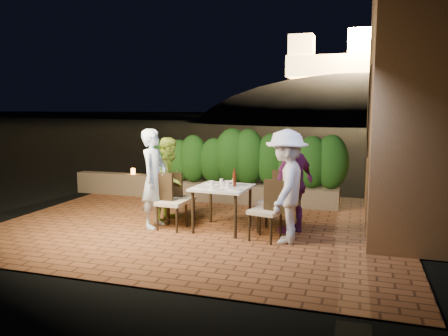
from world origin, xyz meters
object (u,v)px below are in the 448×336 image
at_px(dining_table, 222,208).
at_px(diner_green, 170,179).
at_px(beer_bottle, 234,177).
at_px(chair_left_front, 172,201).
at_px(chair_left_back, 181,198).
at_px(diner_purple, 294,183).
at_px(diner_white, 286,186).
at_px(bowl, 228,182).
at_px(diner_blue, 154,178).
at_px(parapet_lamp, 133,171).
at_px(chair_right_front, 265,210).
at_px(chair_right_back, 273,201).

bearing_deg(dining_table, diner_green, 160.52).
distance_m(dining_table, beer_bottle, 0.57).
xyz_separation_m(dining_table, chair_left_front, (-0.84, -0.20, 0.11)).
distance_m(chair_left_back, diner_green, 0.43).
height_order(chair_left_front, diner_purple, diner_purple).
height_order(dining_table, chair_left_back, chair_left_back).
xyz_separation_m(chair_left_back, diner_white, (2.00, -0.64, 0.42)).
relative_size(bowl, chair_left_front, 0.18).
bearing_deg(diner_white, diner_blue, -93.54).
bearing_deg(parapet_lamp, bowl, -33.32).
xyz_separation_m(chair_right_front, diner_white, (0.32, 0.00, 0.39)).
height_order(chair_left_front, chair_left_back, chair_left_front).
relative_size(beer_bottle, chair_right_back, 0.29).
xyz_separation_m(beer_bottle, bowl, (-0.19, 0.24, -0.13)).
distance_m(diner_blue, parapet_lamp, 2.97).
distance_m(beer_bottle, chair_right_back, 0.76).
relative_size(dining_table, beer_bottle, 2.94).
height_order(beer_bottle, chair_left_front, beer_bottle).
distance_m(chair_left_back, chair_right_front, 1.80).
relative_size(bowl, chair_right_back, 0.16).
height_order(chair_right_back, diner_blue, diner_blue).
bearing_deg(diner_blue, chair_right_front, -94.90).
relative_size(chair_right_front, parapet_lamp, 6.91).
relative_size(beer_bottle, diner_green, 0.20).
bearing_deg(parapet_lamp, diner_blue, -54.00).
xyz_separation_m(chair_left_back, chair_right_front, (1.68, -0.64, 0.04)).
bearing_deg(chair_left_back, chair_right_front, -17.37).
height_order(chair_right_back, diner_green, diner_green).
relative_size(chair_left_front, diner_purple, 0.58).
distance_m(chair_right_front, diner_purple, 0.74).
relative_size(chair_right_front, diner_white, 0.56).
relative_size(beer_bottle, diner_blue, 0.18).
bearing_deg(diner_green, diner_blue, -179.11).
distance_m(chair_right_back, diner_purple, 0.45).
bearing_deg(diner_white, dining_table, -105.92).
distance_m(bowl, chair_right_front, 1.08).
bearing_deg(dining_table, bowl, 89.03).
bearing_deg(beer_bottle, dining_table, -161.62).
bearing_deg(diner_blue, dining_table, -81.85).
relative_size(chair_right_front, diner_green, 0.63).
bearing_deg(chair_right_back, diner_white, 128.13).
distance_m(diner_blue, diner_green, 0.57).
xyz_separation_m(chair_left_front, diner_blue, (-0.34, 0.04, 0.37)).
relative_size(chair_left_back, diner_white, 0.51).
height_order(diner_blue, diner_white, diner_white).
bearing_deg(chair_right_front, parapet_lamp, -21.42).
height_order(chair_left_front, chair_right_front, chair_right_front).
bearing_deg(diner_blue, chair_right_back, -80.45).
xyz_separation_m(beer_bottle, chair_left_back, (-1.06, 0.23, -0.46)).
height_order(diner_white, diner_purple, diner_white).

